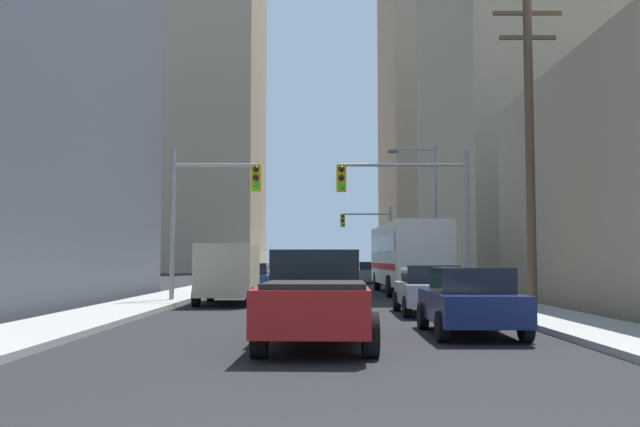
# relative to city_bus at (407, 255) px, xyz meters

# --- Properties ---
(sidewalk_left) EXTENTS (2.53, 160.00, 0.15)m
(sidewalk_left) POSITION_rel_city_bus_xyz_m (-10.73, 20.05, -1.85)
(sidewalk_left) COLOR #9E9E99
(sidewalk_left) RESTS_ON ground
(sidewalk_right) EXTENTS (2.53, 160.00, 0.15)m
(sidewalk_right) POSITION_rel_city_bus_xyz_m (2.11, 20.05, -1.85)
(sidewalk_right) COLOR #9E9E99
(sidewalk_right) RESTS_ON ground
(city_bus) EXTENTS (2.70, 11.54, 3.40)m
(city_bus) POSITION_rel_city_bus_xyz_m (0.00, 0.00, 0.00)
(city_bus) COLOR silver
(city_bus) RESTS_ON ground
(pickup_truck_red) EXTENTS (2.20, 5.46, 1.90)m
(pickup_truck_red) POSITION_rel_city_bus_xyz_m (-4.40, -20.61, -1.00)
(pickup_truck_red) COLOR maroon
(pickup_truck_red) RESTS_ON ground
(cargo_van_beige) EXTENTS (2.16, 5.25, 2.26)m
(cargo_van_beige) POSITION_rel_city_bus_xyz_m (-7.80, -7.76, -0.64)
(cargo_van_beige) COLOR #C6B793
(cargo_van_beige) RESTS_ON ground
(sedan_navy) EXTENTS (1.95, 4.23, 1.52)m
(sedan_navy) POSITION_rel_city_bus_xyz_m (-0.93, -18.86, -1.16)
(sedan_navy) COLOR #141E4C
(sedan_navy) RESTS_ON ground
(sedan_silver) EXTENTS (1.95, 4.23, 1.52)m
(sedan_silver) POSITION_rel_city_bus_xyz_m (-0.91, -12.88, -1.16)
(sedan_silver) COLOR #B7BABF
(sedan_silver) RESTS_ON ground
(sedan_green) EXTENTS (1.95, 4.23, 1.52)m
(sedan_green) POSITION_rel_city_bus_xyz_m (-4.38, 0.79, -1.16)
(sedan_green) COLOR #195938
(sedan_green) RESTS_ON ground
(sedan_blue) EXTENTS (1.95, 4.22, 1.52)m
(sedan_blue) POSITION_rel_city_bus_xyz_m (-7.60, -1.04, -1.16)
(sedan_blue) COLOR navy
(sedan_blue) RESTS_ON ground
(sedan_grey) EXTENTS (1.95, 4.25, 1.52)m
(sedan_grey) POSITION_rel_city_bus_xyz_m (-0.77, 15.56, -1.16)
(sedan_grey) COLOR slate
(sedan_grey) RESTS_ON ground
(traffic_signal_near_left) EXTENTS (3.54, 0.44, 6.00)m
(traffic_signal_near_left) POSITION_rel_city_bus_xyz_m (-8.57, -7.42, 2.10)
(traffic_signal_near_left) COLOR gray
(traffic_signal_near_left) RESTS_ON ground
(traffic_signal_near_right) EXTENTS (5.20, 0.44, 6.00)m
(traffic_signal_near_right) POSITION_rel_city_bus_xyz_m (-0.82, -7.42, 2.18)
(traffic_signal_near_right) COLOR gray
(traffic_signal_near_right) RESTS_ON ground
(traffic_signal_far_right) EXTENTS (4.18, 0.44, 6.00)m
(traffic_signal_far_right) POSITION_rel_city_bus_xyz_m (-0.34, 22.54, 2.13)
(traffic_signal_far_right) COLOR gray
(traffic_signal_far_right) RESTS_ON ground
(utility_pole_right) EXTENTS (2.20, 0.28, 10.21)m
(utility_pole_right) POSITION_rel_city_bus_xyz_m (2.37, -12.63, 3.46)
(utility_pole_right) COLOR brown
(utility_pole_right) RESTS_ON ground
(street_lamp_right) EXTENTS (2.51, 0.32, 7.50)m
(street_lamp_right) POSITION_rel_city_bus_xyz_m (1.15, 0.75, 2.62)
(street_lamp_right) COLOR gray
(street_lamp_right) RESTS_ON ground
(building_left_far_tower) EXTENTS (21.03, 24.28, 56.25)m
(building_left_far_tower) POSITION_rel_city_bus_xyz_m (-23.23, 61.55, 26.19)
(building_left_far_tower) COLOR tan
(building_left_far_tower) RESTS_ON ground
(building_right_mid_block) EXTENTS (21.12, 23.58, 34.95)m
(building_right_mid_block) POSITION_rel_city_bus_xyz_m (15.17, 16.97, 15.54)
(building_right_mid_block) COLOR tan
(building_right_mid_block) RESTS_ON ground
(building_right_far_highrise) EXTENTS (23.31, 26.09, 67.75)m
(building_right_far_highrise) POSITION_rel_city_bus_xyz_m (16.34, 59.98, 31.95)
(building_right_far_highrise) COLOR tan
(building_right_far_highrise) RESTS_ON ground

